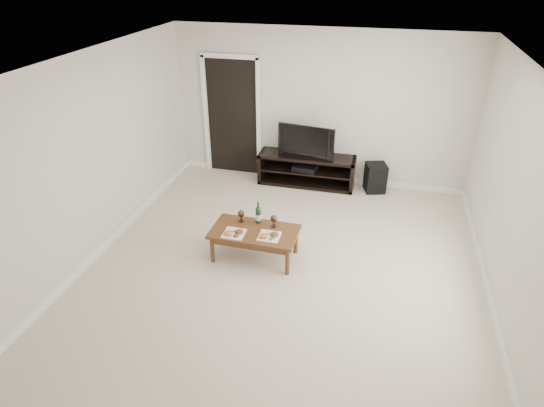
{
  "coord_description": "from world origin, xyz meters",
  "views": [
    {
      "loc": [
        1.02,
        -4.62,
        3.61
      ],
      "look_at": [
        -0.25,
        0.45,
        0.7
      ],
      "focal_mm": 30.0,
      "sensor_mm": 36.0,
      "label": 1
    }
  ],
  "objects_px": {
    "media_console": "(306,170)",
    "coffee_table": "(255,244)",
    "television": "(308,140)",
    "subwoofer": "(375,178)"
  },
  "relations": [
    {
      "from": "media_console",
      "to": "coffee_table",
      "type": "distance_m",
      "value": 2.33
    },
    {
      "from": "television",
      "to": "coffee_table",
      "type": "height_order",
      "value": "television"
    },
    {
      "from": "subwoofer",
      "to": "coffee_table",
      "type": "bearing_deg",
      "value": -138.39
    },
    {
      "from": "media_console",
      "to": "subwoofer",
      "type": "distance_m",
      "value": 1.18
    },
    {
      "from": "television",
      "to": "subwoofer",
      "type": "height_order",
      "value": "television"
    },
    {
      "from": "subwoofer",
      "to": "coffee_table",
      "type": "distance_m",
      "value": 2.77
    },
    {
      "from": "media_console",
      "to": "coffee_table",
      "type": "height_order",
      "value": "media_console"
    },
    {
      "from": "television",
      "to": "subwoofer",
      "type": "distance_m",
      "value": 1.32
    },
    {
      "from": "coffee_table",
      "to": "media_console",
      "type": "bearing_deg",
      "value": 83.21
    },
    {
      "from": "television",
      "to": "media_console",
      "type": "bearing_deg",
      "value": -171.94
    }
  ]
}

